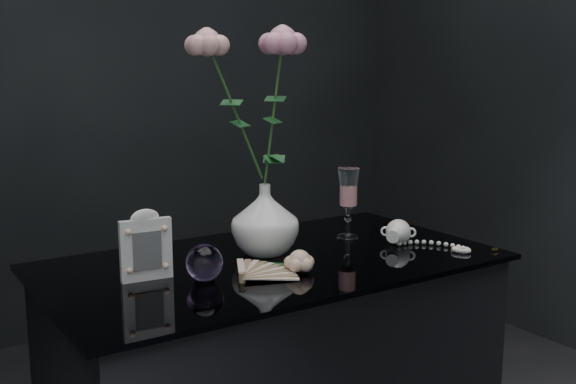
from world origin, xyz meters
TOP-DOWN VIEW (x-y plane):
  - vase at (0.01, 0.10)m, footprint 0.20×0.20m
  - wine_glass at (0.27, 0.11)m, footprint 0.06×0.06m
  - picture_frame at (-0.30, 0.06)m, footprint 0.12×0.10m
  - paperweight at (-0.21, -0.01)m, footprint 0.10×0.10m
  - paper_fan at (-0.14, -0.06)m, footprint 0.25×0.20m
  - loose_rose at (-0.00, -0.07)m, footprint 0.13×0.16m
  - pearl_jar at (0.35, -0.00)m, footprint 0.32×0.32m
  - roses at (-0.02, 0.09)m, footprint 0.28×0.12m

SIDE VIEW (x-z plane):
  - paper_fan at x=-0.14m, z-range 0.76..0.79m
  - loose_rose at x=0.00m, z-range 0.76..0.81m
  - pearl_jar at x=0.35m, z-range 0.76..0.83m
  - paperweight at x=-0.21m, z-range 0.76..0.84m
  - picture_frame at x=-0.30m, z-range 0.76..0.91m
  - vase at x=0.01m, z-range 0.76..0.93m
  - wine_glass at x=0.27m, z-range 0.76..0.95m
  - roses at x=-0.02m, z-range 0.93..1.35m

